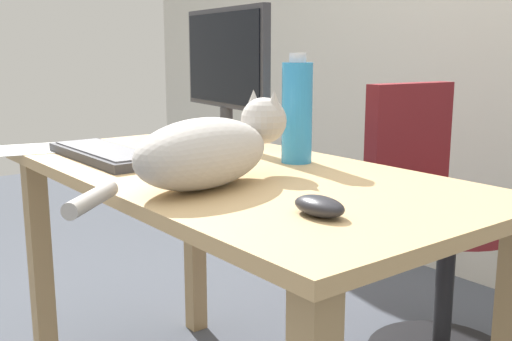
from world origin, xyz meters
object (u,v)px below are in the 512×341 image
monitor (226,71)px  keyboard (105,154)px  cat (210,149)px  water_bottle (297,112)px  computer_mouse (319,206)px  office_chair (435,245)px

monitor → keyboard: bearing=-87.2°
cat → monitor: bearing=141.7°
cat → water_bottle: bearing=106.1°
monitor → cat: size_ratio=0.80×
monitor → water_bottle: (0.38, -0.04, -0.09)m
monitor → cat: bearing=-38.3°
monitor → keyboard: (0.02, -0.41, -0.21)m
monitor → computer_mouse: bearing=-24.1°
office_chair → computer_mouse: bearing=-66.6°
computer_mouse → cat: bearing=-176.7°
keyboard → monitor: bearing=92.8°
office_chair → keyboard: size_ratio=2.11×
cat → computer_mouse: cat is taller
office_chair → keyboard: bearing=-111.0°
monitor → water_bottle: 0.39m
office_chair → computer_mouse: office_chair is taller
monitor → computer_mouse: 0.89m
office_chair → keyboard: 1.11m
monitor → water_bottle: size_ratio=1.70×
office_chair → computer_mouse: (0.40, -0.92, 0.36)m
monitor → cat: 0.62m
monitor → computer_mouse: size_ratio=4.36×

